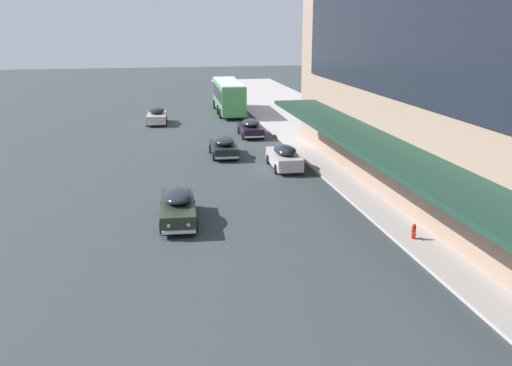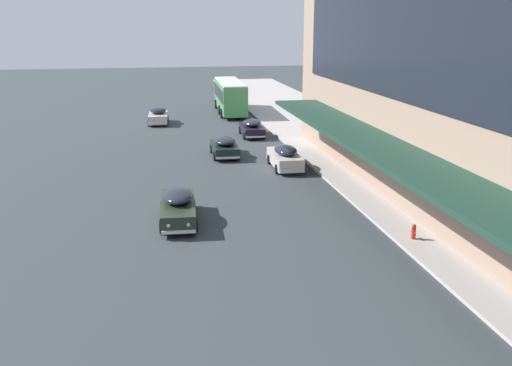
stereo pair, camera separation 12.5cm
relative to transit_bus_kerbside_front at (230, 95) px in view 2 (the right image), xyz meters
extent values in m
cube|color=#499D53|center=(0.00, 0.00, -0.12)|extent=(2.79, 10.83, 2.98)
cube|color=black|center=(0.00, 0.00, 0.23)|extent=(2.81, 9.97, 1.31)
cube|color=silver|center=(0.00, 0.00, 1.42)|extent=(2.69, 10.83, 0.12)
cube|color=black|center=(0.17, 5.42, 1.12)|extent=(1.23, 0.10, 0.36)
cylinder|color=black|center=(-1.12, 3.70, -1.46)|extent=(0.28, 1.01, 1.00)
cylinder|color=black|center=(1.34, 3.62, -1.46)|extent=(0.28, 1.01, 1.00)
cylinder|color=black|center=(-1.33, -3.30, -1.46)|extent=(0.28, 1.01, 1.00)
cylinder|color=black|center=(1.13, -3.37, -1.46)|extent=(0.28, 1.01, 1.00)
cylinder|color=black|center=(-1.25, -0.77, -1.46)|extent=(0.28, 1.01, 1.00)
cylinder|color=black|center=(1.20, -0.84, -1.46)|extent=(0.28, 1.01, 1.00)
cube|color=beige|center=(0.27, -24.64, -1.33)|extent=(1.77, 4.48, 0.83)
ellipsoid|color=#1E232D|center=(0.27, -24.86, -0.64)|extent=(1.53, 2.48, 0.60)
cube|color=silver|center=(0.32, -22.36, -1.59)|extent=(1.60, 0.15, 0.14)
cube|color=silver|center=(0.23, -26.92, -1.59)|extent=(1.60, 0.15, 0.14)
sphere|color=silver|center=(-0.15, -22.38, -1.28)|extent=(0.18, 0.18, 0.18)
sphere|color=silver|center=(0.78, -22.40, -1.28)|extent=(0.18, 0.18, 0.18)
cylinder|color=black|center=(-0.54, -23.24, -1.64)|extent=(0.15, 0.64, 0.64)
cylinder|color=black|center=(1.14, -23.28, -1.64)|extent=(0.15, 0.64, 0.64)
cylinder|color=black|center=(-0.60, -26.00, -1.64)|extent=(0.15, 0.64, 0.64)
cylinder|color=black|center=(1.09, -26.04, -1.64)|extent=(0.15, 0.64, 0.64)
cube|color=black|center=(-3.29, -20.34, -1.39)|extent=(1.82, 4.10, 0.70)
ellipsoid|color=#1E232D|center=(-3.30, -20.54, -0.78)|extent=(1.58, 2.26, 0.57)
cube|color=silver|center=(-3.27, -18.25, -1.59)|extent=(1.68, 0.14, 0.14)
cube|color=silver|center=(-3.32, -22.43, -1.59)|extent=(1.68, 0.14, 0.14)
sphere|color=silver|center=(-3.75, -18.28, -1.34)|extent=(0.18, 0.18, 0.18)
sphere|color=silver|center=(-2.78, -18.29, -1.34)|extent=(0.18, 0.18, 0.18)
cylinder|color=black|center=(-4.16, -19.07, -1.64)|extent=(0.15, 0.64, 0.64)
cylinder|color=black|center=(-2.39, -19.09, -1.64)|extent=(0.15, 0.64, 0.64)
cylinder|color=black|center=(-4.19, -21.59, -1.64)|extent=(0.15, 0.64, 0.64)
cylinder|color=black|center=(-2.42, -21.61, -1.64)|extent=(0.15, 0.64, 0.64)
cube|color=black|center=(0.03, -13.17, -1.38)|extent=(1.84, 4.34, 0.72)
ellipsoid|color=#1E232D|center=(0.03, -13.39, -0.75)|extent=(1.58, 2.40, 0.61)
cube|color=silver|center=(0.08, -10.97, -1.59)|extent=(1.65, 0.16, 0.14)
cube|color=silver|center=(-0.02, -15.37, -1.59)|extent=(1.65, 0.16, 0.14)
sphere|color=silver|center=(-0.39, -10.99, -1.33)|extent=(0.18, 0.18, 0.18)
sphere|color=silver|center=(0.56, -11.01, -1.33)|extent=(0.18, 0.18, 0.18)
cylinder|color=black|center=(-0.80, -11.82, -1.64)|extent=(0.16, 0.64, 0.64)
cylinder|color=black|center=(0.93, -11.86, -1.64)|extent=(0.16, 0.64, 0.64)
cylinder|color=black|center=(-0.87, -14.49, -1.64)|extent=(0.16, 0.64, 0.64)
cylinder|color=black|center=(0.86, -14.53, -1.64)|extent=(0.16, 0.64, 0.64)
cube|color=beige|center=(-7.85, -5.44, -1.35)|extent=(1.98, 4.13, 0.80)
ellipsoid|color=#1E232D|center=(-7.83, -5.24, -0.67)|extent=(1.68, 2.30, 0.61)
cube|color=silver|center=(-7.95, -7.51, -1.59)|extent=(1.69, 0.21, 0.14)
cube|color=silver|center=(-7.74, -3.37, -1.59)|extent=(1.69, 0.21, 0.14)
sphere|color=silver|center=(-7.46, -7.50, -1.30)|extent=(0.18, 0.18, 0.18)
sphere|color=silver|center=(-8.44, -7.45, -1.30)|extent=(0.18, 0.18, 0.18)
cylinder|color=black|center=(-7.02, -6.74, -1.64)|extent=(0.17, 0.65, 0.64)
cylinder|color=black|center=(-8.80, -6.65, -1.64)|extent=(0.17, 0.65, 0.64)
cylinder|color=black|center=(-6.89, -4.23, -1.64)|extent=(0.17, 0.65, 0.64)
cylinder|color=black|center=(-8.67, -4.14, -1.64)|extent=(0.17, 0.65, 0.64)
cube|color=#252F20|center=(-7.44, -34.18, -1.33)|extent=(1.87, 4.84, 0.83)
ellipsoid|color=#1E232D|center=(-7.43, -33.94, -0.66)|extent=(1.57, 2.69, 0.57)
cube|color=silver|center=(-7.55, -36.61, -1.59)|extent=(1.57, 0.19, 0.14)
cube|color=silver|center=(-7.32, -31.75, -1.59)|extent=(1.57, 0.19, 0.14)
sphere|color=silver|center=(-7.10, -36.60, -1.28)|extent=(0.18, 0.18, 0.18)
sphere|color=silver|center=(-8.00, -36.56, -1.28)|extent=(0.18, 0.18, 0.18)
cylinder|color=black|center=(-6.68, -35.70, -1.64)|extent=(0.17, 0.65, 0.64)
cylinder|color=black|center=(-8.33, -35.62, -1.64)|extent=(0.17, 0.65, 0.64)
cylinder|color=black|center=(-6.54, -32.74, -1.64)|extent=(0.17, 0.65, 0.64)
cylinder|color=black|center=(-8.19, -32.66, -1.64)|extent=(0.17, 0.65, 0.64)
cylinder|color=red|center=(2.92, -38.84, -1.54)|extent=(0.20, 0.20, 0.55)
sphere|color=red|center=(2.92, -38.84, -1.20)|extent=(0.18, 0.18, 0.18)
cylinder|color=red|center=(2.92, -38.69, -1.51)|extent=(0.08, 0.10, 0.08)
cylinder|color=red|center=(2.92, -38.99, -1.51)|extent=(0.08, 0.10, 0.08)
camera|label=1|loc=(-8.66, -61.33, 7.74)|focal=40.00mm
camera|label=2|loc=(-8.53, -61.35, 7.74)|focal=40.00mm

